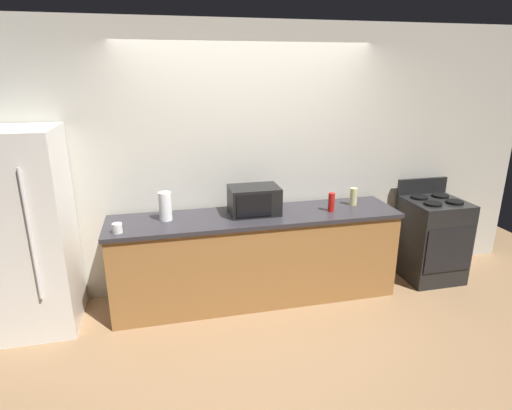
{
  "coord_description": "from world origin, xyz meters",
  "views": [
    {
      "loc": [
        -0.89,
        -3.36,
        2.25
      ],
      "look_at": [
        0.0,
        0.4,
        1.0
      ],
      "focal_mm": 29.55,
      "sensor_mm": 36.0,
      "label": 1
    }
  ],
  "objects_px": {
    "refrigerator": "(26,233)",
    "paper_towel_roll": "(165,206)",
    "stove_range": "(431,238)",
    "bottle_vinegar": "(353,197)",
    "microwave": "(254,200)",
    "bottle_hot_sauce": "(331,202)",
    "mug_white": "(117,228)"
  },
  "relations": [
    {
      "from": "refrigerator",
      "to": "paper_towel_roll",
      "type": "xyz_separation_m",
      "value": [
        1.2,
        0.05,
        0.13
      ]
    },
    {
      "from": "paper_towel_roll",
      "to": "bottle_vinegar",
      "type": "height_order",
      "value": "paper_towel_roll"
    },
    {
      "from": "stove_range",
      "to": "refrigerator",
      "type": "bearing_deg",
      "value": -180.0
    },
    {
      "from": "microwave",
      "to": "stove_range",
      "type": "bearing_deg",
      "value": -1.37
    },
    {
      "from": "microwave",
      "to": "bottle_vinegar",
      "type": "bearing_deg",
      "value": 1.23
    },
    {
      "from": "bottle_hot_sauce",
      "to": "mug_white",
      "type": "xyz_separation_m",
      "value": [
        -2.03,
        -0.12,
        -0.05
      ]
    },
    {
      "from": "stove_range",
      "to": "mug_white",
      "type": "height_order",
      "value": "stove_range"
    },
    {
      "from": "refrigerator",
      "to": "stove_range",
      "type": "xyz_separation_m",
      "value": [
        4.05,
        0.0,
        -0.44
      ]
    },
    {
      "from": "refrigerator",
      "to": "microwave",
      "type": "height_order",
      "value": "refrigerator"
    },
    {
      "from": "stove_range",
      "to": "microwave",
      "type": "distance_m",
      "value": 2.09
    },
    {
      "from": "stove_range",
      "to": "bottle_vinegar",
      "type": "distance_m",
      "value": 1.09
    },
    {
      "from": "mug_white",
      "to": "stove_range",
      "type": "bearing_deg",
      "value": 3.21
    },
    {
      "from": "microwave",
      "to": "bottle_hot_sauce",
      "type": "height_order",
      "value": "microwave"
    },
    {
      "from": "bottle_hot_sauce",
      "to": "mug_white",
      "type": "relative_size",
      "value": 2.21
    },
    {
      "from": "refrigerator",
      "to": "bottle_hot_sauce",
      "type": "bearing_deg",
      "value": -1.33
    },
    {
      "from": "microwave",
      "to": "paper_towel_roll",
      "type": "height_order",
      "value": "same"
    },
    {
      "from": "refrigerator",
      "to": "bottle_vinegar",
      "type": "xyz_separation_m",
      "value": [
        3.1,
        0.07,
        0.09
      ]
    },
    {
      "from": "bottle_vinegar",
      "to": "mug_white",
      "type": "height_order",
      "value": "bottle_vinegar"
    },
    {
      "from": "refrigerator",
      "to": "mug_white",
      "type": "height_order",
      "value": "refrigerator"
    },
    {
      "from": "stove_range",
      "to": "mug_white",
      "type": "distance_m",
      "value": 3.31
    },
    {
      "from": "refrigerator",
      "to": "microwave",
      "type": "xyz_separation_m",
      "value": [
        2.04,
        0.05,
        0.13
      ]
    },
    {
      "from": "stove_range",
      "to": "microwave",
      "type": "bearing_deg",
      "value": 178.63
    },
    {
      "from": "microwave",
      "to": "mug_white",
      "type": "height_order",
      "value": "microwave"
    },
    {
      "from": "bottle_vinegar",
      "to": "refrigerator",
      "type": "bearing_deg",
      "value": -178.69
    },
    {
      "from": "paper_towel_roll",
      "to": "bottle_hot_sauce",
      "type": "bearing_deg",
      "value": -4.11
    },
    {
      "from": "stove_range",
      "to": "paper_towel_roll",
      "type": "bearing_deg",
      "value": 178.99
    },
    {
      "from": "refrigerator",
      "to": "bottle_hot_sauce",
      "type": "height_order",
      "value": "refrigerator"
    },
    {
      "from": "bottle_hot_sauce",
      "to": "refrigerator",
      "type": "bearing_deg",
      "value": 178.67
    },
    {
      "from": "refrigerator",
      "to": "bottle_vinegar",
      "type": "relative_size",
      "value": 9.91
    },
    {
      "from": "stove_range",
      "to": "mug_white",
      "type": "bearing_deg",
      "value": -176.79
    },
    {
      "from": "paper_towel_roll",
      "to": "bottle_vinegar",
      "type": "relative_size",
      "value": 1.49
    },
    {
      "from": "stove_range",
      "to": "bottle_hot_sauce",
      "type": "bearing_deg",
      "value": -177.01
    }
  ]
}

